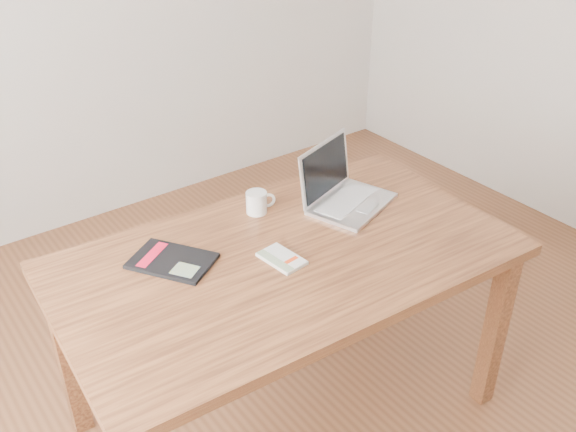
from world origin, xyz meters
TOP-DOWN VIEW (x-y plane):
  - room at (-0.07, 0.00)m, footprint 4.04×4.04m
  - desk at (-0.13, 0.13)m, footprint 1.57×0.95m
  - white_guidebook at (-0.17, 0.11)m, footprint 0.11×0.16m
  - black_guidebook at (-0.46, 0.31)m, footprint 0.29×0.32m
  - laptop at (0.24, 0.28)m, footprint 0.38×0.34m
  - coffee_mug at (-0.05, 0.41)m, footprint 0.11×0.08m

SIDE VIEW (x-z plane):
  - desk at x=-0.13m, z-range 0.29..1.04m
  - white_guidebook at x=-0.17m, z-range 0.75..0.76m
  - black_guidebook at x=-0.46m, z-range 0.75..0.76m
  - coffee_mug at x=-0.05m, z-range 0.75..0.83m
  - laptop at x=0.24m, z-range 0.69..0.91m
  - room at x=-0.07m, z-range 0.01..2.71m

